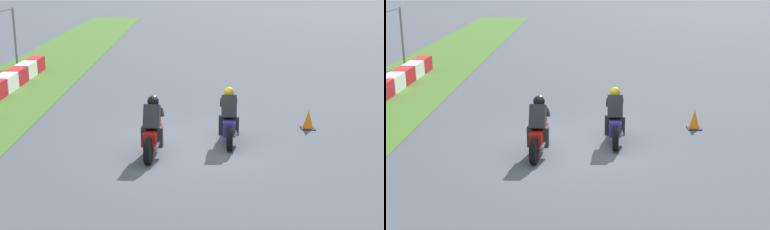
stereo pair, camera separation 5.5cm
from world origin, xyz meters
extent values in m
plane|color=#4E4F5B|center=(0.00, 0.00, 0.00)|extent=(120.00, 120.00, 0.00)
cube|color=white|center=(6.47, 7.01, 0.32)|extent=(1.27, 0.60, 0.64)
cube|color=red|center=(7.76, 7.01, 0.32)|extent=(1.27, 0.60, 0.64)
cube|color=white|center=(9.06, 7.01, 0.32)|extent=(1.27, 0.60, 0.64)
cube|color=red|center=(10.35, 7.01, 0.32)|extent=(1.27, 0.60, 0.64)
cylinder|color=slate|center=(11.55, 8.20, 1.39)|extent=(0.10, 0.10, 2.78)
cylinder|color=black|center=(1.12, -1.12, 0.32)|extent=(0.64, 0.15, 0.64)
cylinder|color=black|center=(-0.28, -1.09, 0.32)|extent=(0.64, 0.15, 0.64)
cube|color=#37318B|center=(0.42, -1.11, 0.50)|extent=(1.11, 0.34, 0.40)
ellipsoid|color=#37318B|center=(0.52, -1.11, 0.80)|extent=(0.49, 0.31, 0.24)
cube|color=red|center=(-0.09, -1.10, 0.52)|extent=(0.06, 0.16, 0.08)
cylinder|color=#A5A5AD|center=(0.07, -1.26, 0.37)|extent=(0.42, 0.11, 0.10)
cube|color=black|center=(0.32, -1.11, 1.02)|extent=(0.49, 0.41, 0.66)
sphere|color=gold|center=(0.54, -1.11, 1.36)|extent=(0.31, 0.31, 0.30)
cube|color=slate|center=(0.92, -1.12, 0.84)|extent=(0.16, 0.26, 0.23)
cube|color=black|center=(0.31, -0.91, 0.50)|extent=(0.18, 0.14, 0.52)
cube|color=black|center=(0.30, -1.31, 0.50)|extent=(0.18, 0.14, 0.52)
cube|color=black|center=(0.71, -0.93, 1.04)|extent=(0.39, 0.11, 0.31)
cube|color=black|center=(0.70, -1.29, 1.04)|extent=(0.39, 0.11, 0.31)
cylinder|color=black|center=(0.12, 0.81, 0.32)|extent=(0.65, 0.20, 0.64)
cylinder|color=black|center=(-1.27, 0.94, 0.32)|extent=(0.65, 0.20, 0.64)
cube|color=red|center=(-0.58, 0.87, 0.50)|extent=(1.12, 0.42, 0.40)
ellipsoid|color=red|center=(-0.48, 0.86, 0.80)|extent=(0.51, 0.34, 0.24)
cube|color=red|center=(-1.08, 0.92, 0.52)|extent=(0.07, 0.16, 0.08)
cylinder|color=#A5A5AD|center=(-0.94, 0.74, 0.37)|extent=(0.43, 0.14, 0.10)
cube|color=#26262B|center=(-0.68, 0.88, 1.02)|extent=(0.52, 0.44, 0.66)
sphere|color=black|center=(-0.46, 0.86, 1.36)|extent=(0.33, 0.33, 0.30)
cube|color=slate|center=(-0.08, 0.83, 0.84)|extent=(0.18, 0.27, 0.23)
cube|color=#26262B|center=(-0.68, 1.08, 0.50)|extent=(0.19, 0.16, 0.52)
cube|color=#26262B|center=(-0.71, 0.68, 0.50)|extent=(0.19, 0.16, 0.52)
cube|color=#26262B|center=(-0.28, 1.03, 1.04)|extent=(0.39, 0.13, 0.31)
cube|color=#26262B|center=(-0.31, 0.67, 1.04)|extent=(0.39, 0.13, 0.31)
cube|color=black|center=(1.67, -3.54, 0.01)|extent=(0.40, 0.40, 0.03)
cone|color=orange|center=(1.67, -3.54, 0.29)|extent=(0.32, 0.32, 0.57)
camera|label=1|loc=(-13.62, -0.18, 4.68)|focal=50.53mm
camera|label=2|loc=(-13.62, -0.23, 4.68)|focal=50.53mm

